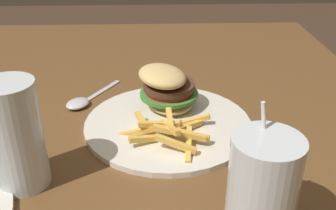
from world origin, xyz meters
TOP-DOWN VIEW (x-y plane):
  - dining_table at (0.00, 0.00)m, footprint 1.34×1.30m
  - meal_plate_near at (0.03, -0.19)m, footprint 0.30×0.30m
  - beer_glass at (-0.14, 0.03)m, footprint 0.08×0.08m
  - juice_glass at (-0.25, -0.29)m, footprint 0.08×0.08m
  - spoon at (0.10, -0.02)m, footprint 0.15×0.11m

SIDE VIEW (x-z plane):
  - dining_table at x=0.00m, z-range 0.25..0.99m
  - spoon at x=0.10m, z-range 0.74..0.75m
  - meal_plate_near at x=0.03m, z-range 0.72..0.82m
  - juice_glass at x=-0.25m, z-range 0.72..0.89m
  - beer_glass at x=-0.14m, z-range 0.74..0.90m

